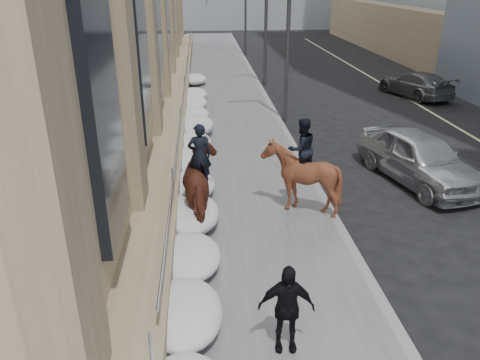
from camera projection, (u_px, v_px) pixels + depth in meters
name	position (u px, v px, depth m)	size (l,w,h in m)	color
ground	(259.00, 328.00, 9.11)	(140.00, 140.00, 0.00)	black
sidewalk	(229.00, 150.00, 18.22)	(5.00, 80.00, 0.12)	#4D4D4F
curb	(295.00, 148.00, 18.41)	(0.24, 80.00, 0.12)	slate
streetlight_mid	(285.00, 19.00, 20.26)	(1.71, 0.24, 8.00)	#2D2D30
traffic_signal	(251.00, 18.00, 27.75)	(4.10, 0.22, 6.00)	#2D2D30
snow_bank	(191.00, 159.00, 16.22)	(1.70, 18.10, 0.76)	silver
mounted_horse_left	(204.00, 183.00, 12.52)	(1.41, 2.56, 2.69)	#4C2217
mounted_horse_right	(301.00, 173.00, 13.04)	(2.20, 2.32, 2.68)	#502717
pedestrian	(286.00, 308.00, 8.16)	(1.00, 0.42, 1.71)	black
car_silver	(419.00, 157.00, 15.29)	(2.00, 4.96, 1.69)	#B2B5BB
car_grey	(415.00, 84.00, 26.30)	(1.95, 4.80, 1.39)	#54575B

